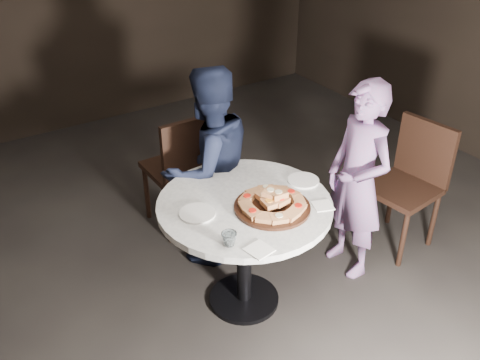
% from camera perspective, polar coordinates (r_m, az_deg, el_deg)
% --- Properties ---
extents(floor, '(7.00, 7.00, 0.00)m').
position_cam_1_polar(floor, '(3.68, 2.73, -13.51)').
color(floor, black).
rests_on(floor, ground).
extents(table, '(1.25, 1.25, 0.80)m').
position_cam_1_polar(table, '(3.31, 0.47, -4.51)').
color(table, black).
rests_on(table, ground).
extents(serving_board, '(0.56, 0.56, 0.02)m').
position_cam_1_polar(serving_board, '(3.17, 3.45, -2.91)').
color(serving_board, black).
rests_on(serving_board, table).
extents(focaccia_pile, '(0.40, 0.40, 0.11)m').
position_cam_1_polar(focaccia_pile, '(3.15, 3.51, -2.23)').
color(focaccia_pile, '#B27345').
rests_on(focaccia_pile, serving_board).
extents(plate_left, '(0.26, 0.26, 0.01)m').
position_cam_1_polar(plate_left, '(3.13, -4.57, -3.57)').
color(plate_left, white).
rests_on(plate_left, table).
extents(plate_right, '(0.24, 0.24, 0.01)m').
position_cam_1_polar(plate_right, '(3.46, 6.77, -0.04)').
color(plate_right, white).
rests_on(plate_right, table).
extents(water_glass, '(0.09, 0.09, 0.08)m').
position_cam_1_polar(water_glass, '(2.86, -1.17, -6.32)').
color(water_glass, silver).
rests_on(water_glass, table).
extents(napkin_near, '(0.15, 0.15, 0.01)m').
position_cam_1_polar(napkin_near, '(2.85, 2.06, -7.45)').
color(napkin_near, white).
rests_on(napkin_near, table).
extents(napkin_far, '(0.15, 0.15, 0.01)m').
position_cam_1_polar(napkin_far, '(3.23, 8.83, -2.72)').
color(napkin_far, white).
rests_on(napkin_far, table).
extents(chair_far, '(0.47, 0.50, 1.01)m').
position_cam_1_polar(chair_far, '(4.09, -5.99, 1.61)').
color(chair_far, black).
rests_on(chair_far, ground).
extents(chair_right, '(0.53, 0.51, 0.97)m').
position_cam_1_polar(chair_right, '(4.15, 17.83, 0.35)').
color(chair_right, black).
rests_on(chair_right, ground).
extents(diner_navy, '(0.76, 0.62, 1.47)m').
position_cam_1_polar(diner_navy, '(3.72, -3.35, 1.24)').
color(diner_navy, '#141A32').
rests_on(diner_navy, ground).
extents(diner_teal, '(0.37, 0.54, 1.43)m').
position_cam_1_polar(diner_teal, '(3.69, 12.47, -0.17)').
color(diner_teal, slate).
rests_on(diner_teal, ground).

